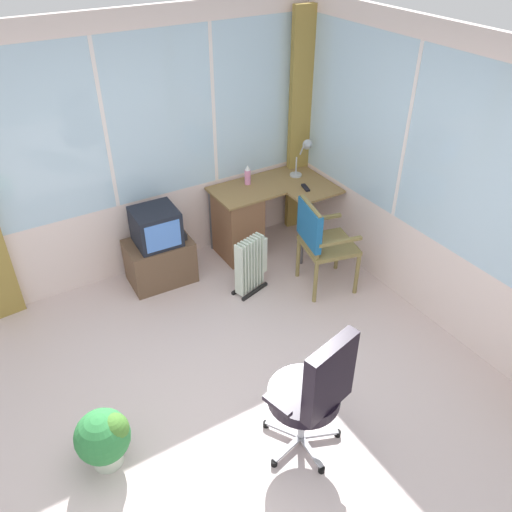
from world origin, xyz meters
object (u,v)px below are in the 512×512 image
(tv_remote, at_px, (306,188))
(tv_on_stand, at_px, (159,250))
(spray_bottle, at_px, (248,175))
(potted_plant, at_px, (104,437))
(desk, at_px, (242,221))
(desk_lamp, at_px, (305,152))
(space_heater, at_px, (251,264))
(office_chair, at_px, (315,390))
(wooden_armchair, at_px, (318,236))

(tv_remote, height_order, tv_on_stand, tv_on_stand)
(spray_bottle, height_order, potted_plant, spray_bottle)
(spray_bottle, bearing_deg, desk, -140.36)
(desk_lamp, distance_m, space_heater, 1.38)
(office_chair, bearing_deg, tv_remote, 55.90)
(spray_bottle, bearing_deg, space_heater, -118.13)
(tv_remote, xyz_separation_m, tv_on_stand, (-1.56, 0.28, -0.40))
(desk, height_order, desk_lamp, desk_lamp)
(desk, xyz_separation_m, spray_bottle, (0.14, 0.12, 0.45))
(tv_remote, distance_m, tv_on_stand, 1.64)
(space_heater, height_order, potted_plant, space_heater)
(spray_bottle, distance_m, space_heater, 1.00)
(desk, relative_size, spray_bottle, 5.65)
(tv_remote, relative_size, wooden_armchair, 0.16)
(desk_lamp, xyz_separation_m, potted_plant, (-2.87, -1.75, -0.76))
(tv_on_stand, relative_size, potted_plant, 1.76)
(wooden_armchair, height_order, tv_on_stand, wooden_armchair)
(tv_remote, bearing_deg, wooden_armchair, -100.49)
(space_heater, distance_m, potted_plant, 2.19)
(office_chair, distance_m, space_heater, 1.93)
(space_heater, bearing_deg, desk_lamp, 29.79)
(space_heater, bearing_deg, spray_bottle, 61.87)
(space_heater, relative_size, potted_plant, 1.29)
(tv_remote, bearing_deg, space_heater, -144.21)
(tv_on_stand, xyz_separation_m, space_heater, (0.71, -0.61, -0.06))
(desk_lamp, height_order, office_chair, desk_lamp)
(spray_bottle, xyz_separation_m, potted_plant, (-2.25, -1.90, -0.59))
(desk_lamp, relative_size, wooden_armchair, 0.43)
(desk, height_order, wooden_armchair, wooden_armchair)
(desk, distance_m, tv_on_stand, 0.96)
(desk_lamp, height_order, tv_on_stand, desk_lamp)
(spray_bottle, height_order, space_heater, spray_bottle)
(desk, distance_m, spray_bottle, 0.49)
(space_heater, bearing_deg, office_chair, -108.11)
(spray_bottle, height_order, office_chair, office_chair)
(desk, bearing_deg, office_chair, -109.13)
(tv_on_stand, bearing_deg, spray_bottle, 6.40)
(desk, bearing_deg, spray_bottle, 39.64)
(desk, xyz_separation_m, tv_remote, (0.61, -0.29, 0.36))
(tv_remote, bearing_deg, desk, 169.39)
(spray_bottle, xyz_separation_m, tv_on_stand, (-1.10, -0.12, -0.49))
(tv_on_stand, bearing_deg, desk, 0.29)
(desk_lamp, relative_size, spray_bottle, 1.91)
(desk, bearing_deg, desk_lamp, -2.49)
(wooden_armchair, relative_size, potted_plant, 2.06)
(spray_bottle, bearing_deg, desk_lamp, -13.68)
(tv_on_stand, bearing_deg, office_chair, -87.21)
(desk_lamp, bearing_deg, potted_plant, -148.59)
(office_chair, height_order, potted_plant, office_chair)
(tv_on_stand, bearing_deg, wooden_armchair, -35.58)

